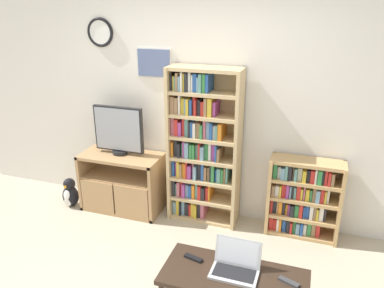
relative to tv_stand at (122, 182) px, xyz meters
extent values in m
cube|color=silver|center=(0.89, 0.31, 0.95)|extent=(6.12, 0.06, 2.60)
torus|color=black|center=(-0.30, 0.27, 1.70)|extent=(0.32, 0.03, 0.32)
cylinder|color=white|center=(-0.30, 0.27, 1.70)|extent=(0.27, 0.02, 0.27)
cube|color=silver|center=(0.35, 0.27, 1.39)|extent=(0.42, 0.01, 0.33)
cube|color=slate|center=(0.35, 0.27, 1.39)|extent=(0.38, 0.02, 0.30)
cube|color=tan|center=(-0.46, 0.02, 0.00)|extent=(0.04, 0.48, 0.70)
cube|color=tan|center=(0.46, 0.02, 0.00)|extent=(0.04, 0.48, 0.70)
cube|color=tan|center=(0.00, 0.02, 0.33)|extent=(0.95, 0.48, 0.04)
cube|color=tan|center=(0.00, 0.02, -0.33)|extent=(0.95, 0.48, 0.04)
cube|color=tan|center=(0.00, 0.02, 0.07)|extent=(0.88, 0.44, 0.04)
cube|color=tan|center=(-0.22, -0.21, -0.12)|extent=(0.42, 0.02, 0.39)
cube|color=tan|center=(0.22, -0.21, -0.12)|extent=(0.42, 0.02, 0.39)
cylinder|color=black|center=(-0.02, 0.05, 0.37)|extent=(0.18, 0.18, 0.04)
cube|color=black|center=(-0.02, 0.05, 0.66)|extent=(0.60, 0.05, 0.53)
cube|color=#9399A3|center=(-0.02, 0.02, 0.66)|extent=(0.57, 0.01, 0.49)
cube|color=tan|center=(0.62, 0.10, 0.53)|extent=(0.04, 0.32, 1.76)
cube|color=tan|center=(1.37, 0.10, 0.53)|extent=(0.04, 0.32, 1.76)
cube|color=tan|center=(0.99, 0.25, 0.53)|extent=(0.79, 0.02, 1.76)
cube|color=tan|center=(0.99, 0.10, -0.33)|extent=(0.71, 0.28, 0.04)
cube|color=tan|center=(0.99, 0.10, -0.09)|extent=(0.71, 0.28, 0.04)
cube|color=tan|center=(0.99, 0.10, 0.16)|extent=(0.71, 0.28, 0.04)
cube|color=tan|center=(0.99, 0.10, 0.40)|extent=(0.71, 0.28, 0.04)
cube|color=tan|center=(0.99, 0.10, 0.65)|extent=(0.71, 0.28, 0.04)
cube|color=tan|center=(0.99, 0.10, 0.90)|extent=(0.71, 0.28, 0.04)
cube|color=tan|center=(0.99, 0.10, 1.14)|extent=(0.71, 0.28, 0.04)
cube|color=tan|center=(0.99, 0.10, 1.39)|extent=(0.71, 0.28, 0.04)
cube|color=#759EB7|center=(0.66, 0.12, -0.24)|extent=(0.04, 0.21, 0.16)
cube|color=gold|center=(0.71, 0.11, -0.22)|extent=(0.04, 0.23, 0.20)
cube|color=#232328|center=(0.73, 0.11, -0.24)|extent=(0.02, 0.24, 0.16)
cube|color=#759EB7|center=(0.77, 0.12, -0.22)|extent=(0.04, 0.21, 0.19)
cube|color=#232328|center=(0.81, 0.12, -0.24)|extent=(0.04, 0.21, 0.16)
cube|color=red|center=(0.85, 0.12, -0.24)|extent=(0.03, 0.21, 0.15)
cube|color=gold|center=(0.89, 0.12, -0.23)|extent=(0.04, 0.22, 0.17)
cube|color=gold|center=(0.92, 0.11, -0.23)|extent=(0.02, 0.25, 0.17)
cube|color=#232328|center=(0.96, 0.12, -0.23)|extent=(0.04, 0.21, 0.18)
cube|color=#B75B70|center=(1.00, 0.11, -0.22)|extent=(0.04, 0.23, 0.19)
cube|color=#232328|center=(0.66, 0.11, 0.02)|extent=(0.04, 0.24, 0.19)
cube|color=#5B9389|center=(0.69, 0.12, 0.01)|extent=(0.02, 0.22, 0.15)
cube|color=#B75B70|center=(0.72, 0.11, 0.02)|extent=(0.03, 0.25, 0.18)
cube|color=red|center=(0.75, 0.12, 0.02)|extent=(0.02, 0.21, 0.18)
cube|color=#9E4293|center=(0.78, 0.11, 0.01)|extent=(0.03, 0.25, 0.17)
cube|color=#759EB7|center=(0.82, 0.12, 0.01)|extent=(0.03, 0.22, 0.16)
cube|color=#2856A8|center=(0.86, 0.11, 0.01)|extent=(0.03, 0.24, 0.16)
cube|color=orange|center=(0.89, 0.11, 0.01)|extent=(0.04, 0.23, 0.16)
cube|color=#5B9389|center=(0.93, 0.12, 0.02)|extent=(0.03, 0.21, 0.19)
cube|color=red|center=(0.97, 0.11, 0.01)|extent=(0.04, 0.24, 0.17)
cube|color=#232328|center=(1.01, 0.11, 0.01)|extent=(0.04, 0.24, 0.15)
cube|color=red|center=(1.05, 0.12, 0.01)|extent=(0.03, 0.21, 0.15)
cube|color=orange|center=(1.08, 0.12, 0.02)|extent=(0.02, 0.22, 0.19)
cube|color=#2856A8|center=(0.66, 0.12, 0.27)|extent=(0.03, 0.22, 0.19)
cube|color=#9E4293|center=(0.69, 0.12, 0.27)|extent=(0.03, 0.20, 0.18)
cube|color=gold|center=(0.72, 0.11, 0.27)|extent=(0.03, 0.25, 0.19)
cube|color=#93704C|center=(0.75, 0.11, 0.26)|extent=(0.03, 0.25, 0.17)
cube|color=orange|center=(0.79, 0.11, 0.26)|extent=(0.03, 0.23, 0.17)
cube|color=red|center=(0.82, 0.11, 0.28)|extent=(0.02, 0.25, 0.20)
cube|color=#9E4293|center=(0.85, 0.11, 0.25)|extent=(0.04, 0.25, 0.16)
cube|color=#B75B70|center=(0.89, 0.12, 0.27)|extent=(0.02, 0.21, 0.19)
cube|color=#759EB7|center=(0.92, 0.11, 0.25)|extent=(0.03, 0.26, 0.16)
cube|color=#232328|center=(0.96, 0.12, 0.26)|extent=(0.04, 0.21, 0.18)
cube|color=#2856A8|center=(1.00, 0.11, 0.27)|extent=(0.03, 0.23, 0.19)
cube|color=#93704C|center=(1.03, 0.11, 0.26)|extent=(0.03, 0.23, 0.16)
cube|color=#93704C|center=(1.07, 0.12, 0.25)|extent=(0.03, 0.21, 0.16)
cube|color=#232328|center=(1.09, 0.12, 0.27)|extent=(0.02, 0.22, 0.18)
cube|color=#388947|center=(1.12, 0.11, 0.27)|extent=(0.03, 0.25, 0.20)
cube|color=#2856A8|center=(1.15, 0.12, 0.25)|extent=(0.02, 0.21, 0.15)
cube|color=#5B9389|center=(1.19, 0.11, 0.26)|extent=(0.04, 0.24, 0.17)
cube|color=#388947|center=(1.22, 0.11, 0.25)|extent=(0.02, 0.23, 0.16)
cube|color=#93704C|center=(1.25, 0.12, 0.26)|extent=(0.02, 0.21, 0.17)
cube|color=#5B9389|center=(1.27, 0.12, 0.27)|extent=(0.02, 0.21, 0.20)
cube|color=orange|center=(0.65, 0.11, 0.50)|extent=(0.02, 0.24, 0.17)
cube|color=#232328|center=(0.69, 0.12, 0.51)|extent=(0.04, 0.22, 0.18)
cube|color=#232328|center=(0.73, 0.11, 0.50)|extent=(0.03, 0.25, 0.16)
cube|color=#388947|center=(0.76, 0.12, 0.50)|extent=(0.02, 0.20, 0.15)
cube|color=#9E4293|center=(0.78, 0.11, 0.51)|extent=(0.03, 0.23, 0.18)
cube|color=#759EB7|center=(0.82, 0.11, 0.51)|extent=(0.04, 0.25, 0.18)
cube|color=#388947|center=(0.87, 0.11, 0.50)|extent=(0.03, 0.24, 0.16)
cube|color=#388947|center=(0.90, 0.11, 0.50)|extent=(0.03, 0.24, 0.17)
cube|color=#5B9389|center=(0.93, 0.12, 0.50)|extent=(0.03, 0.20, 0.16)
cube|color=red|center=(0.96, 0.11, 0.51)|extent=(0.02, 0.25, 0.18)
cube|color=#759EB7|center=(1.00, 0.11, 0.50)|extent=(0.04, 0.25, 0.15)
cube|color=#388947|center=(1.04, 0.12, 0.52)|extent=(0.04, 0.20, 0.20)
cube|color=white|center=(1.08, 0.12, 0.52)|extent=(0.03, 0.21, 0.19)
cube|color=#9E4293|center=(1.12, 0.12, 0.52)|extent=(0.04, 0.20, 0.20)
cube|color=#2856A8|center=(1.15, 0.11, 0.51)|extent=(0.02, 0.25, 0.19)
cube|color=#93704C|center=(1.18, 0.11, 0.50)|extent=(0.03, 0.24, 0.15)
cube|color=#B75B70|center=(0.66, 0.12, 0.76)|extent=(0.04, 0.22, 0.19)
cube|color=red|center=(0.70, 0.11, 0.76)|extent=(0.04, 0.24, 0.18)
cube|color=#9E4293|center=(0.74, 0.11, 0.74)|extent=(0.03, 0.24, 0.16)
cube|color=red|center=(0.78, 0.12, 0.76)|extent=(0.03, 0.21, 0.19)
cube|color=#5B9389|center=(0.82, 0.12, 0.77)|extent=(0.04, 0.21, 0.20)
cube|color=#232328|center=(0.85, 0.11, 0.75)|extent=(0.02, 0.24, 0.17)
cube|color=#2856A8|center=(0.88, 0.11, 0.75)|extent=(0.02, 0.24, 0.17)
cube|color=white|center=(0.91, 0.11, 0.75)|extent=(0.03, 0.24, 0.16)
cube|color=#93704C|center=(0.95, 0.12, 0.75)|extent=(0.04, 0.22, 0.16)
cube|color=#388947|center=(0.99, 0.11, 0.74)|extent=(0.03, 0.26, 0.15)
cube|color=#B75B70|center=(1.02, 0.11, 0.77)|extent=(0.03, 0.23, 0.20)
cube|color=#759EB7|center=(1.05, 0.12, 0.76)|extent=(0.04, 0.22, 0.19)
cube|color=#2856A8|center=(1.09, 0.11, 0.76)|extent=(0.03, 0.25, 0.18)
cube|color=white|center=(1.12, 0.12, 0.74)|extent=(0.03, 0.21, 0.15)
cube|color=#5B9389|center=(1.15, 0.11, 0.75)|extent=(0.03, 0.24, 0.16)
cube|color=orange|center=(1.19, 0.11, 0.76)|extent=(0.04, 0.25, 0.18)
cube|color=#93704C|center=(0.66, 0.11, 1.00)|extent=(0.04, 0.24, 0.18)
cube|color=#93704C|center=(0.71, 0.11, 1.00)|extent=(0.04, 0.24, 0.17)
cube|color=white|center=(0.74, 0.11, 1.01)|extent=(0.02, 0.24, 0.20)
cube|color=gold|center=(0.77, 0.12, 1.00)|extent=(0.03, 0.20, 0.17)
cube|color=#759EB7|center=(0.80, 0.12, 0.99)|extent=(0.03, 0.20, 0.16)
cube|color=gold|center=(0.83, 0.11, 1.00)|extent=(0.03, 0.26, 0.17)
cube|color=#2856A8|center=(0.87, 0.11, 1.00)|extent=(0.03, 0.24, 0.16)
cube|color=red|center=(0.90, 0.12, 1.01)|extent=(0.02, 0.21, 0.20)
cube|color=red|center=(0.92, 0.11, 1.00)|extent=(0.02, 0.25, 0.17)
cube|color=#232328|center=(0.95, 0.12, 0.99)|extent=(0.04, 0.21, 0.16)
cube|color=red|center=(0.99, 0.12, 0.99)|extent=(0.04, 0.22, 0.15)
cube|color=#93704C|center=(1.03, 0.11, 1.01)|extent=(0.03, 0.26, 0.20)
cube|color=gold|center=(1.07, 0.11, 1.01)|extent=(0.04, 0.24, 0.19)
cube|color=#9E4293|center=(1.11, 0.12, 0.99)|extent=(0.03, 0.20, 0.15)
cube|color=#232328|center=(0.65, 0.12, 1.24)|extent=(0.02, 0.22, 0.17)
cube|color=gold|center=(0.67, 0.12, 1.23)|extent=(0.02, 0.21, 0.15)
cube|color=#5B9389|center=(0.69, 0.11, 1.23)|extent=(0.02, 0.22, 0.15)
cube|color=#93704C|center=(0.72, 0.11, 1.25)|extent=(0.02, 0.25, 0.19)
cube|color=#759EB7|center=(0.74, 0.11, 1.24)|extent=(0.02, 0.25, 0.15)
cube|color=white|center=(0.77, 0.11, 1.26)|extent=(0.02, 0.24, 0.20)
cube|color=gold|center=(0.79, 0.11, 1.25)|extent=(0.02, 0.23, 0.18)
cube|color=#232328|center=(0.82, 0.11, 1.26)|extent=(0.03, 0.25, 0.19)
cube|color=white|center=(0.85, 0.11, 1.26)|extent=(0.03, 0.23, 0.20)
cube|color=white|center=(0.88, 0.12, 1.24)|extent=(0.02, 0.21, 0.17)
cube|color=#2856A8|center=(0.91, 0.12, 1.25)|extent=(0.04, 0.22, 0.19)
cube|color=#759EB7|center=(0.94, 0.11, 1.24)|extent=(0.02, 0.23, 0.15)
cube|color=#5B9389|center=(0.97, 0.11, 1.25)|extent=(0.03, 0.26, 0.19)
cube|color=#388947|center=(1.00, 0.11, 1.25)|extent=(0.03, 0.24, 0.19)
cube|color=#2856A8|center=(1.04, 0.11, 1.25)|extent=(0.03, 0.23, 0.19)
cube|color=tan|center=(1.73, 0.12, 0.08)|extent=(0.04, 0.28, 0.87)
cube|color=tan|center=(2.44, 0.12, 0.08)|extent=(0.04, 0.28, 0.87)
cube|color=tan|center=(2.09, 0.25, 0.08)|extent=(0.75, 0.02, 0.87)
cube|color=tan|center=(2.09, 0.12, -0.33)|extent=(0.68, 0.24, 0.04)
cube|color=tan|center=(2.09, 0.12, -0.13)|extent=(0.68, 0.24, 0.04)
cube|color=tan|center=(2.09, 0.12, 0.08)|extent=(0.68, 0.24, 0.04)
cube|color=tan|center=(2.09, 0.12, 0.29)|extent=(0.68, 0.24, 0.04)
cube|color=tan|center=(2.09, 0.12, 0.50)|extent=(0.68, 0.24, 0.04)
cube|color=red|center=(1.78, 0.13, -0.24)|extent=(0.04, 0.19, 0.14)
cube|color=red|center=(1.82, 0.14, -0.25)|extent=(0.04, 0.18, 0.13)
cube|color=white|center=(1.85, 0.13, -0.24)|extent=(0.02, 0.21, 0.15)
cube|color=orange|center=(1.88, 0.13, -0.24)|extent=(0.03, 0.21, 0.15)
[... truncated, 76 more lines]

